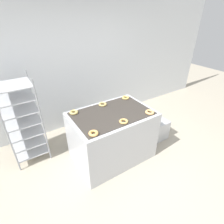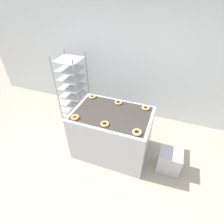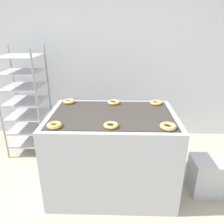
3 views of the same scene
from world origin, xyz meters
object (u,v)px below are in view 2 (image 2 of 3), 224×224
object	(u,v)px
donut_near_center	(105,124)
donut_near_right	(137,132)
donut_near_left	(75,117)
donut_far_left	(92,97)
donut_far_right	(146,108)
glaze_bin	(169,161)
baking_rack_cart	(73,86)
fryer_machine	(112,133)
donut_far_center	(119,102)

from	to	relation	value
donut_near_center	donut_near_right	world-z (taller)	donut_near_right
donut_near_left	donut_far_left	world-z (taller)	donut_near_left
donut_far_left	donut_far_right	distance (m)	1.04
donut_near_left	donut_near_right	size ratio (longest dim) A/B	0.91
glaze_bin	donut_near_left	xyz separation A→B (m)	(-1.61, -0.27, 0.74)
baking_rack_cart	glaze_bin	bearing A→B (deg)	-20.51
fryer_machine	baking_rack_cart	bearing A→B (deg)	147.32
fryer_machine	donut_near_right	world-z (taller)	donut_near_right
donut_near_left	donut_near_right	world-z (taller)	same
fryer_machine	donut_far_left	distance (m)	0.79
donut_near_right	donut_far_right	size ratio (longest dim) A/B	1.07
fryer_machine	donut_near_center	size ratio (longest dim) A/B	9.88
glaze_bin	donut_near_right	bearing A→B (deg)	-155.30
donut_near_left	donut_far_left	distance (m)	0.68
baking_rack_cart	donut_far_left	distance (m)	0.89
baking_rack_cart	donut_near_right	distance (m)	2.13
fryer_machine	donut_near_left	world-z (taller)	donut_near_left
glaze_bin	donut_far_center	distance (m)	1.37
donut_far_center	donut_far_left	bearing A→B (deg)	179.06
donut_far_left	donut_far_center	xyz separation A→B (m)	(0.54, -0.01, -0.00)
donut_far_left	fryer_machine	bearing A→B (deg)	-32.30
donut_near_right	donut_far_center	size ratio (longest dim) A/B	1.04
donut_near_right	donut_far_center	distance (m)	0.83
fryer_machine	donut_near_right	size ratio (longest dim) A/B	9.07
donut_near_right	baking_rack_cart	bearing A→B (deg)	147.23
fryer_machine	glaze_bin	distance (m)	1.13
glaze_bin	donut_near_center	xyz separation A→B (m)	(-1.09, -0.25, 0.74)
baking_rack_cart	donut_near_right	bearing A→B (deg)	-32.77
donut_near_left	glaze_bin	bearing A→B (deg)	9.53
glaze_bin	donut_near_center	bearing A→B (deg)	-166.94
donut_far_left	donut_far_center	distance (m)	0.54
donut_near_center	donut_far_left	distance (m)	0.85
donut_near_center	donut_far_right	xyz separation A→B (m)	(0.51, 0.65, -0.00)
donut_far_center	donut_far_right	xyz separation A→B (m)	(0.50, -0.00, 0.00)
baking_rack_cart	donut_far_right	distance (m)	1.85
fryer_machine	donut_near_right	distance (m)	0.79
fryer_machine	donut_far_right	xyz separation A→B (m)	(0.51, 0.32, 0.48)
baking_rack_cart	donut_near_left	distance (m)	1.38
donut_near_right	donut_far_center	world-z (taller)	donut_near_right
baking_rack_cart	donut_far_center	world-z (taller)	baking_rack_cart
donut_far_left	donut_far_right	world-z (taller)	donut_far_left
fryer_machine	donut_far_right	bearing A→B (deg)	32.15
donut_near_left	donut_far_right	distance (m)	1.23
donut_near_center	donut_far_center	world-z (taller)	donut_near_center
glaze_bin	donut_far_center	xyz separation A→B (m)	(-1.08, 0.40, 0.74)
donut_far_center	donut_far_right	bearing A→B (deg)	-0.21
baking_rack_cart	donut_far_center	distance (m)	1.37
donut_far_center	glaze_bin	bearing A→B (deg)	-20.08
fryer_machine	glaze_bin	bearing A→B (deg)	-3.71
glaze_bin	donut_far_left	bearing A→B (deg)	165.99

